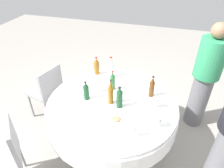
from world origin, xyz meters
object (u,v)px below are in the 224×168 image
at_px(bottle_green_mid, 113,81).
at_px(plate_east, 92,134).
at_px(wine_glass_rear, 97,85).
at_px(chair_south, 6,153).
at_px(wine_glass_south, 156,101).
at_px(bottle_amber_left, 97,66).
at_px(plate_front, 132,84).
at_px(plate_near, 116,120).
at_px(bottle_clear_far, 111,68).
at_px(plate_outer, 73,93).
at_px(bottle_brown_south, 152,87).
at_px(wine_glass_left, 158,120).
at_px(bottle_dark_green_inner, 119,98).
at_px(bottle_amber_west, 111,93).
at_px(bottle_dark_green_rear, 86,91).
at_px(dining_table, 112,111).
at_px(person_west, 205,77).
at_px(wine_glass_mid, 134,128).
at_px(chair_mid, 47,89).

xyz_separation_m(bottle_green_mid, plate_east, (-0.02, 0.76, -0.11)).
xyz_separation_m(wine_glass_rear, chair_south, (0.64, 0.94, -0.32)).
xyz_separation_m(bottle_green_mid, wine_glass_south, (-0.55, 0.20, -0.02)).
relative_size(bottle_amber_left, plate_front, 1.05).
distance_m(bottle_green_mid, plate_near, 0.57).
relative_size(bottle_clear_far, plate_outer, 1.16).
height_order(bottle_brown_south, wine_glass_left, bottle_brown_south).
relative_size(bottle_dark_green_inner, plate_front, 1.08).
distance_m(bottle_amber_west, plate_east, 0.52).
bearing_deg(bottle_dark_green_rear, chair_south, 53.91).
bearing_deg(bottle_amber_west, wine_glass_rear, -34.33).
distance_m(bottle_amber_west, bottle_dark_green_inner, 0.12).
bearing_deg(bottle_brown_south, dining_table, 29.94).
bearing_deg(bottle_brown_south, bottle_green_mid, -0.51).
height_order(bottle_green_mid, plate_outer, bottle_green_mid).
relative_size(bottle_dark_green_rear, person_west, 0.16).
bearing_deg(wine_glass_mid, plate_outer, -28.33).
distance_m(bottle_green_mid, person_west, 1.24).
distance_m(wine_glass_mid, person_west, 1.40).
relative_size(wine_glass_left, plate_near, 0.62).
relative_size(wine_glass_left, plate_front, 0.56).
relative_size(bottle_dark_green_rear, bottle_green_mid, 0.92).
xyz_separation_m(bottle_clear_far, bottle_amber_west, (-0.16, 0.54, 0.00)).
relative_size(bottle_brown_south, wine_glass_rear, 1.84).
distance_m(plate_front, plate_east, 0.95).
xyz_separation_m(plate_outer, chair_mid, (0.56, -0.26, -0.23)).
relative_size(plate_outer, chair_south, 0.29).
bearing_deg(bottle_dark_green_rear, wine_glass_left, 165.03).
height_order(bottle_dark_green_rear, bottle_green_mid, bottle_green_mid).
height_order(bottle_green_mid, wine_glass_mid, bottle_green_mid).
bearing_deg(chair_mid, person_west, -62.43).
xyz_separation_m(bottle_amber_left, chair_south, (0.50, 1.34, -0.34)).
xyz_separation_m(bottle_green_mid, wine_glass_mid, (-0.40, 0.68, -0.02)).
height_order(bottle_dark_green_inner, plate_front, bottle_dark_green_inner).
xyz_separation_m(plate_near, chair_mid, (1.18, -0.55, -0.23)).
relative_size(plate_near, person_west, 0.15).
bearing_deg(plate_east, bottle_amber_left, -72.46).
bearing_deg(plate_east, plate_near, -124.97).
relative_size(dining_table, plate_front, 6.19).
distance_m(bottle_green_mid, wine_glass_south, 0.59).
bearing_deg(wine_glass_south, wine_glass_mid, 72.01).
bearing_deg(bottle_brown_south, bottle_clear_far, -25.71).
distance_m(wine_glass_mid, plate_front, 0.87).
xyz_separation_m(plate_outer, plate_near, (-0.62, 0.30, 0.00)).
bearing_deg(dining_table, wine_glass_left, 154.94).
height_order(bottle_clear_far, wine_glass_rear, bottle_clear_far).
relative_size(bottle_green_mid, chair_mid, 0.30).
bearing_deg(bottle_dark_green_inner, dining_table, -28.48).
xyz_separation_m(bottle_amber_left, bottle_green_mid, (-0.31, 0.29, -0.00)).
distance_m(dining_table, wine_glass_mid, 0.60).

